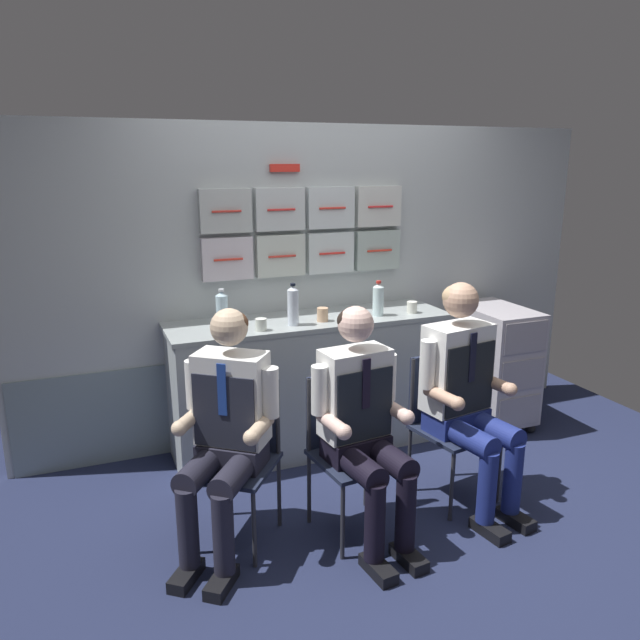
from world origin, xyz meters
TOP-DOWN VIEW (x-y plane):
  - ground at (0.00, 0.00)m, footprint 4.80×4.80m
  - galley_bulkhead at (-0.01, 1.37)m, footprint 4.20×0.14m
  - galley_counter at (-0.19, 1.09)m, footprint 1.87×0.53m
  - service_trolley at (1.21, 0.96)m, footprint 0.40×0.65m
  - folding_chair_left at (-0.88, 0.30)m, footprint 0.56×0.56m
  - crew_member_left at (-0.98, 0.17)m, footprint 0.61×0.66m
  - folding_chair_right at (-0.34, 0.16)m, footprint 0.44×0.44m
  - crew_member_right at (-0.32, -0.00)m, footprint 0.48×0.62m
  - folding_chair_by_counter at (0.33, 0.25)m, footprint 0.46×0.46m
  - crew_member_by_counter at (0.35, 0.10)m, footprint 0.52×0.67m
  - water_bottle_tall at (0.26, 0.99)m, footprint 0.07×0.07m
  - water_bottle_short at (-0.35, 0.97)m, footprint 0.07×0.07m
  - water_bottle_clear at (-0.76, 1.13)m, footprint 0.08×0.08m
  - coffee_cup_white at (-0.14, 0.99)m, footprint 0.07×0.07m
  - paper_cup_blue at (-0.57, 0.92)m, footprint 0.07×0.07m
  - espresso_cup_small at (0.51, 0.97)m, footprint 0.07×0.07m

SIDE VIEW (x-z plane):
  - ground at x=0.00m, z-range -0.04..0.00m
  - galley_counter at x=-0.19m, z-range 0.00..0.91m
  - service_trolley at x=1.21m, z-range 0.03..0.91m
  - folding_chair_left at x=-0.88m, z-range 0.09..0.92m
  - folding_chair_right at x=-0.34m, z-range 0.09..0.92m
  - folding_chair_by_counter at x=0.33m, z-range 0.09..0.92m
  - crew_member_right at x=-0.32m, z-range 0.05..1.28m
  - crew_member_left at x=-0.98m, z-range 0.06..1.29m
  - crew_member_by_counter at x=0.35m, z-range 0.06..1.34m
  - paper_cup_blue at x=-0.57m, z-range 0.91..0.98m
  - espresso_cup_small at x=0.51m, z-range 0.91..0.99m
  - coffee_cup_white at x=-0.14m, z-range 0.91..1.00m
  - water_bottle_clear at x=-0.76m, z-range 0.90..1.13m
  - water_bottle_tall at x=0.26m, z-range 0.90..1.14m
  - water_bottle_short at x=-0.35m, z-range 0.90..1.17m
  - galley_bulkhead at x=-0.01m, z-range -0.01..2.14m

